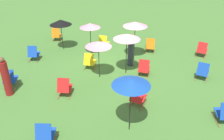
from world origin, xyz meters
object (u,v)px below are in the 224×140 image
Objects in this scene: deckchair_2 at (202,50)px; deckchair_7 at (10,79)px; person_1 at (131,51)px; umbrella_2 at (135,24)px; deckchair_4 at (150,46)px; deckchair_5 at (56,35)px; deckchair_3 at (138,97)px; deckchair_14 at (104,43)px; deckchair_0 at (90,61)px; person_0 at (6,78)px; deckchair_15 at (203,72)px; deckchair_8 at (45,134)px; umbrella_5 at (61,22)px; deckchair_1 at (144,68)px; deckchair_11 at (65,87)px; umbrella_1 at (127,37)px; deckchair_6 at (34,54)px; umbrella_4 at (131,82)px; umbrella_0 at (98,44)px; umbrella_3 at (90,25)px.

deckchair_7 is (8.27, 5.12, 0.00)m from deckchair_2.
umbrella_2 is at bearing -22.60° from person_1.
deckchair_4 is 0.99× the size of deckchair_5.
deckchair_3 is 5.63m from deckchair_14.
deckchair_0 is 3.88m from person_0.
person_0 is at bearing 101.49° from deckchair_7.
deckchair_0 is at bearing 124.50° from deckchair_5.
deckchair_5 is at bearing -15.73° from umbrella_2.
deckchair_15 is (-5.27, -0.21, 0.00)m from deckchair_0.
deckchair_0 is 5.05m from deckchair_8.
umbrella_5 is 1.05× the size of person_1.
person_1 is at bearing 86.39° from umbrella_2.
deckchair_1 is 1.00× the size of deckchair_11.
deckchair_3 is 2.93m from umbrella_1.
umbrella_5 is (-0.88, -1.72, 1.23)m from deckchair_6.
umbrella_4 is (2.65, 4.04, 1.47)m from deckchair_15.
deckchair_2 is 9.38m from deckchair_8.
person_1 reaches higher than deckchair_2.
person_1 is at bearing -127.72° from umbrella_0.
umbrella_5 is at bearing -72.96° from deckchair_11.
deckchair_3 is 1.00× the size of deckchair_15.
deckchair_0 and deckchair_3 have the same top height.
umbrella_4 is 1.11× the size of umbrella_5.
deckchair_4 is 5.93m from deckchair_5.
deckchair_5 is at bearing -40.27° from deckchair_0.
umbrella_0 reaches higher than deckchair_11.
deckchair_8 is (-0.24, 5.04, 0.00)m from deckchair_0.
umbrella_5 is (4.08, -1.97, -0.23)m from umbrella_1.
umbrella_0 reaches higher than deckchair_8.
person_0 is (7.97, 5.68, 0.42)m from deckchair_2.
deckchair_1 is at bearing 87.54° from deckchair_4.
deckchair_7 is 2.54m from deckchair_11.
umbrella_1 is at bearing -77.83° from umbrella_4.
deckchair_4 is at bearing 18.58° from deckchair_2.
deckchair_7 is at bearing 105.17° from person_1.
deckchair_7 is at bearing 86.77° from deckchair_6.
deckchair_3 and deckchair_15 have the same top height.
umbrella_2 is (-5.15, 1.45, 1.52)m from deckchair_5.
umbrella_2 is at bearing -117.47° from umbrella_0.
umbrella_1 reaches higher than umbrella_0.
umbrella_2 is 2.36m from umbrella_3.
deckchair_3 and deckchair_6 have the same top height.
deckchair_1 is 0.42× the size of umbrella_2.
deckchair_5 is at bearing -49.84° from umbrella_4.
deckchair_5 is 0.43× the size of umbrella_4.
deckchair_15 is (-8.07, -2.58, 0.00)m from deckchair_7.
umbrella_0 reaches higher than deckchair_1.
deckchair_5 and deckchair_11 have the same top height.
deckchair_6 is 3.22m from person_0.
person_0 is at bearing 33.78° from umbrella_1.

